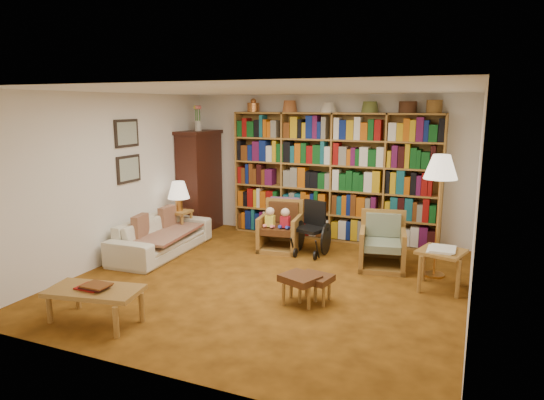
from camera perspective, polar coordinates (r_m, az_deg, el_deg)
The scene contains 23 objects.
floor at distance 6.61m, azimuth -0.48°, elevation -9.45°, with size 5.00×5.00×0.00m, color #935716.
ceiling at distance 6.19m, azimuth -0.51°, elevation 12.75°, with size 5.00×5.00×0.00m, color white.
wall_back at distance 8.61m, azimuth 6.17°, elevation 3.90°, with size 5.00×5.00×0.00m, color white.
wall_front at distance 4.16m, azimuth -14.39°, elevation -4.19°, with size 5.00×5.00×0.00m, color white.
wall_left at distance 7.62m, azimuth -18.02°, elevation 2.48°, with size 5.00×5.00×0.00m, color white.
wall_right at distance 5.78m, azimuth 22.89°, elevation -0.48°, with size 5.00×5.00×0.00m, color white.
bookshelf at distance 8.40m, azimuth 7.13°, elevation 3.15°, with size 3.60×0.30×2.42m.
curio_cabinet at distance 9.12m, azimuth -8.50°, elevation 2.36°, with size 0.50×0.95×2.40m.
framed_pictures at distance 7.79m, azimuth -16.62°, elevation 5.52°, with size 0.03×0.52×0.97m.
sofa at distance 7.91m, azimuth -12.85°, elevation -4.11°, with size 0.76×1.95×0.57m, color beige.
sofa_throw at distance 7.87m, azimuth -12.55°, elevation -4.04°, with size 0.74×1.39×0.04m, color #C1B18D.
cushion_left at distance 8.21m, azimuth -12.21°, elevation -2.32°, with size 0.11×0.36×0.36m, color maroon.
cushion_right at distance 7.67m, azimuth -15.21°, elevation -3.41°, with size 0.12×0.37×0.37m, color maroon.
side_table_lamp at distance 8.46m, azimuth -10.81°, elevation -2.28°, with size 0.37×0.37×0.55m.
table_lamp at distance 8.36m, azimuth -10.94°, elevation 1.05°, with size 0.37×0.37×0.51m.
armchair_leather at distance 7.92m, azimuth 1.18°, elevation -3.40°, with size 0.72×0.76×0.81m.
armchair_sage at distance 7.25m, azimuth 12.97°, elevation -5.32°, with size 0.76×0.78×0.81m.
wheelchair at distance 7.72m, azimuth 4.76°, elevation -3.51°, with size 0.51×0.67×0.83m.
floor_lamp at distance 6.82m, azimuth 19.23°, elevation 3.13°, with size 0.45×0.45×1.68m.
side_table_papers at distance 6.54m, azimuth 19.27°, elevation -6.25°, with size 0.65×0.65×0.55m.
footstool_a at distance 5.88m, azimuth 5.07°, elevation -9.36°, with size 0.44×0.40×0.33m.
footstool_b at distance 5.80m, azimuth 3.29°, elevation -9.43°, with size 0.52×0.48×0.35m.
coffee_table at distance 5.64m, azimuth -20.16°, elevation -10.22°, with size 1.07×0.68×0.44m.
Camera 1 is at (2.47, -5.68, 2.33)m, focal length 32.00 mm.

